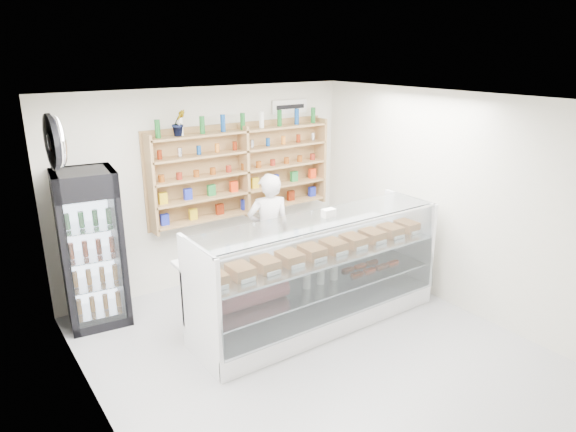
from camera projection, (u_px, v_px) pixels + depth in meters
room at (316, 237)px, 5.39m from camera, size 5.00×5.00×5.00m
display_counter at (316, 294)px, 6.38m from camera, size 3.20×0.95×1.39m
shop_worker at (269, 231)px, 7.23m from camera, size 0.70×0.57×1.67m
drinks_cooler at (92, 248)px, 6.22m from camera, size 0.78×0.76×1.95m
wall_shelving at (244, 171)px, 7.43m from camera, size 2.84×0.28×1.33m
potted_plant at (179, 123)px, 6.67m from camera, size 0.19×0.16×0.34m
security_mirror at (57, 142)px, 4.82m from camera, size 0.15×0.50×0.50m
wall_sign at (290, 107)px, 7.75m from camera, size 0.62×0.03×0.20m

